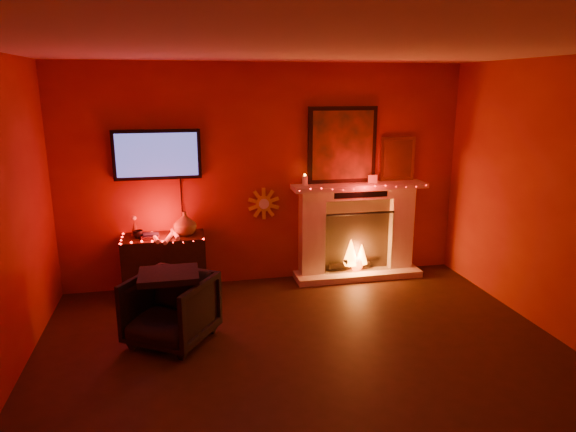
# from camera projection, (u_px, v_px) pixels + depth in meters

# --- Properties ---
(room) EXTENTS (5.00, 5.00, 5.00)m
(room) POSITION_uv_depth(u_px,v_px,m) (324.00, 229.00, 3.96)
(room) COLOR black
(room) RESTS_ON ground
(floor) EXTENTS (5.00, 5.00, 0.00)m
(floor) POSITION_uv_depth(u_px,v_px,m) (321.00, 384.00, 4.29)
(floor) COLOR black
(floor) RESTS_ON ground
(fireplace) EXTENTS (1.72, 0.40, 2.18)m
(fireplace) POSITION_uv_depth(u_px,v_px,m) (356.00, 222.00, 6.61)
(fireplace) COLOR #F0E1C9
(fireplace) RESTS_ON floor
(tv) EXTENTS (1.00, 0.07, 1.24)m
(tv) POSITION_uv_depth(u_px,v_px,m) (157.00, 155.00, 5.94)
(tv) COLOR black
(tv) RESTS_ON room
(sunburst_clock) EXTENTS (0.40, 0.03, 0.40)m
(sunburst_clock) POSITION_uv_depth(u_px,v_px,m) (264.00, 204.00, 6.38)
(sunburst_clock) COLOR gold
(sunburst_clock) RESTS_ON room
(console_table) EXTENTS (0.95, 0.60, 1.00)m
(console_table) POSITION_uv_depth(u_px,v_px,m) (166.00, 262.00, 6.07)
(console_table) COLOR black
(console_table) RESTS_ON floor
(armchair) EXTENTS (1.01, 1.01, 0.67)m
(armchair) POSITION_uv_depth(u_px,v_px,m) (171.00, 309.00, 4.94)
(armchair) COLOR black
(armchair) RESTS_ON floor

